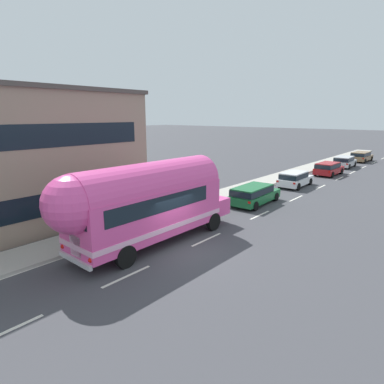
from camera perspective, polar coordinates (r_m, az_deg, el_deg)
ground_plane at (r=15.94m, az=-1.47°, el=-10.10°), size 300.00×300.00×0.00m
lane_markings at (r=27.65m, az=12.75°, el=-0.29°), size 3.73×80.00×0.01m
sidewalk_slab at (r=26.26m, az=5.19°, el=-0.57°), size 2.48×90.00×0.15m
painted_bus at (r=15.87m, az=-8.36°, el=-1.54°), size 2.65×10.68×4.12m
car_lead at (r=24.05m, az=10.68°, el=-0.26°), size 2.13×4.79×1.37m
car_second at (r=30.91m, az=17.45°, el=2.30°), size 1.94×4.34×1.37m
car_third at (r=38.19m, az=22.65°, el=3.89°), size 2.05×4.40×1.37m
car_fourth at (r=44.81m, az=25.01°, el=4.91°), size 2.08×4.39×1.37m
car_fifth at (r=51.50m, az=27.38°, el=5.60°), size 2.11×4.84×1.37m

